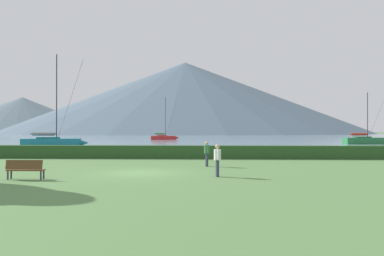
# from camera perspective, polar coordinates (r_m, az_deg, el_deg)

# --- Properties ---
(ground_plane) EXTENTS (1000.00, 1000.00, 0.00)m
(ground_plane) POSITION_cam_1_polar(r_m,az_deg,el_deg) (21.51, -7.94, -6.66)
(ground_plane) COLOR #517A42
(harbor_water) EXTENTS (320.00, 246.00, 0.00)m
(harbor_water) POSITION_cam_1_polar(r_m,az_deg,el_deg) (158.09, 1.08, -1.23)
(harbor_water) COLOR gray
(harbor_water) RESTS_ON ground_plane
(hedge_line) EXTENTS (80.00, 1.20, 1.09)m
(hedge_line) POSITION_cam_1_polar(r_m,az_deg,el_deg) (32.31, -4.40, -3.58)
(hedge_line) COLOR #284C23
(hedge_line) RESTS_ON ground_plane
(sailboat_slip_0) EXTENTS (9.10, 4.15, 13.07)m
(sailboat_slip_0) POSITION_cam_1_polar(r_m,az_deg,el_deg) (56.99, -20.09, -1.96)
(sailboat_slip_0) COLOR #19707A
(sailboat_slip_0) RESTS_ON harbor_water
(sailboat_slip_4) EXTENTS (8.20, 2.94, 9.02)m
(sailboat_slip_4) POSITION_cam_1_polar(r_m,az_deg,el_deg) (73.31, 24.38, -1.66)
(sailboat_slip_4) COLOR #236B38
(sailboat_slip_4) RESTS_ON harbor_water
(sailboat_slip_5) EXTENTS (7.25, 2.33, 10.88)m
(sailboat_slip_5) POSITION_cam_1_polar(r_m,az_deg,el_deg) (98.37, -4.23, -1.38)
(sailboat_slip_5) COLOR red
(sailboat_slip_5) RESTS_ON harbor_water
(park_bench_under_tree) EXTENTS (1.76, 0.51, 0.95)m
(park_bench_under_tree) POSITION_cam_1_polar(r_m,az_deg,el_deg) (20.04, -23.63, -5.56)
(park_bench_under_tree) COLOR brown
(park_bench_under_tree) RESTS_ON ground_plane
(person_seated_viewer) EXTENTS (0.36, 0.56, 1.65)m
(person_seated_viewer) POSITION_cam_1_polar(r_m,az_deg,el_deg) (19.51, 3.81, -4.43)
(person_seated_viewer) COLOR #2D3347
(person_seated_viewer) RESTS_ON ground_plane
(person_standing_walker) EXTENTS (0.36, 0.56, 1.65)m
(person_standing_walker) POSITION_cam_1_polar(r_m,az_deg,el_deg) (25.00, 2.22, -3.54)
(person_standing_walker) COLOR #2D3347
(person_standing_walker) RESTS_ON ground_plane
(distant_hill_west_ridge) EXTENTS (302.55, 302.55, 61.77)m
(distant_hill_west_ridge) POSITION_cam_1_polar(r_m,az_deg,el_deg) (334.56, -1.03, 4.52)
(distant_hill_west_ridge) COLOR #4C6070
(distant_hill_west_ridge) RESTS_ON ground_plane
(distant_hill_central_peak) EXTENTS (204.56, 204.56, 40.91)m
(distant_hill_central_peak) POSITION_cam_1_polar(r_m,az_deg,el_deg) (484.18, -23.98, 1.80)
(distant_hill_central_peak) COLOR slate
(distant_hill_central_peak) RESTS_ON ground_plane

